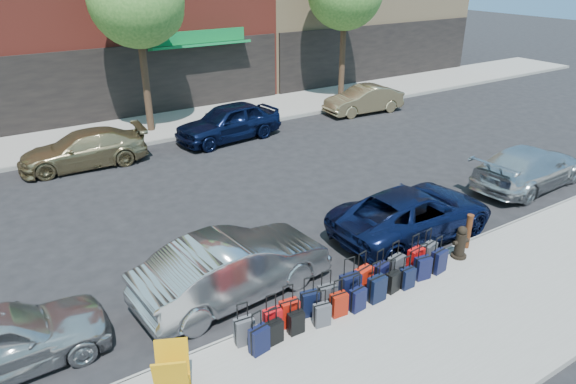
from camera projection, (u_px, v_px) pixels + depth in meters
ground at (244, 220)px, 15.01m from camera, size 120.00×120.00×0.00m
sidewalk_near at (402, 348)px, 10.01m from camera, size 60.00×4.00×0.15m
sidewalk_far at (137, 130)px, 22.63m from camera, size 60.00×4.00×0.15m
curb_near at (339, 295)px, 11.55m from camera, size 60.00×0.08×0.15m
curb_far at (152, 143)px, 21.09m from camera, size 60.00×0.08×0.15m
tree_center at (140, 2)px, 20.35m from camera, size 3.80×3.80×7.27m
suitcase_front_0 at (244, 331)px, 9.91m from camera, size 0.39×0.24×0.91m
suitcase_front_1 at (273, 321)px, 10.20m from camera, size 0.38×0.23×0.88m
suitcase_front_2 at (289, 313)px, 10.40m from camera, size 0.41×0.25×0.94m
suitcase_front_3 at (310, 303)px, 10.71m from camera, size 0.40×0.27×0.90m
suitcase_front_4 at (327, 297)px, 10.90m from camera, size 0.40×0.26×0.91m
suitcase_front_5 at (350, 288)px, 11.11m from camera, size 0.46×0.28×1.07m
suitcase_front_6 at (363, 280)px, 11.40m from camera, size 0.46×0.30×1.02m
suitcase_front_7 at (381, 275)px, 11.65m from camera, size 0.41×0.27×0.92m
suitcase_front_8 at (396, 268)px, 11.89m from camera, size 0.44×0.29×0.98m
suitcase_front_9 at (415, 260)px, 12.21m from camera, size 0.42×0.26×0.97m
suitcase_front_10 at (428, 255)px, 12.42m from camera, size 0.44×0.30×0.98m
suitcase_back_0 at (259, 340)px, 9.69m from camera, size 0.40×0.27×0.89m
suitcase_back_1 at (274, 332)px, 9.95m from camera, size 0.34×0.22×0.78m
suitcase_back_2 at (296, 323)px, 10.21m from camera, size 0.33×0.20×0.77m
suitcase_back_3 at (322, 315)px, 10.42m from camera, size 0.37×0.25×0.81m
suitcase_back_4 at (339, 304)px, 10.71m from camera, size 0.37×0.23×0.84m
suitcase_back_5 at (358, 299)px, 10.86m from camera, size 0.37×0.24×0.84m
suitcase_back_6 at (377, 289)px, 11.15m from camera, size 0.41×0.25×0.95m
suitcase_back_7 at (393, 282)px, 11.48m from camera, size 0.35×0.24×0.79m
suitcase_back_8 at (407, 278)px, 11.61m from camera, size 0.34×0.20×0.80m
suitcase_back_9 at (423, 268)px, 11.93m from camera, size 0.41×0.27×0.90m
suitcase_back_10 at (439, 261)px, 12.19m from camera, size 0.41×0.27×0.92m
fire_hydrant at (460, 243)px, 12.75m from camera, size 0.44×0.39×0.86m
bollard at (468, 231)px, 13.14m from camera, size 0.17×0.17×0.94m
display_rack at (172, 375)px, 8.58m from camera, size 0.77×0.80×1.01m
car_near_1 at (234, 267)px, 11.40m from camera, size 4.63×1.98×1.49m
car_near_2 at (413, 213)px, 13.98m from camera, size 4.84×2.25×1.34m
car_near_3 at (530, 167)px, 17.01m from camera, size 4.81×2.19×1.36m
car_far_1 at (83, 149)px, 18.69m from camera, size 4.59×2.11×1.30m
car_far_2 at (229, 122)px, 21.39m from camera, size 4.70×2.31×1.54m
car_far_3 at (364, 100)px, 25.20m from camera, size 4.09×1.71×1.32m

